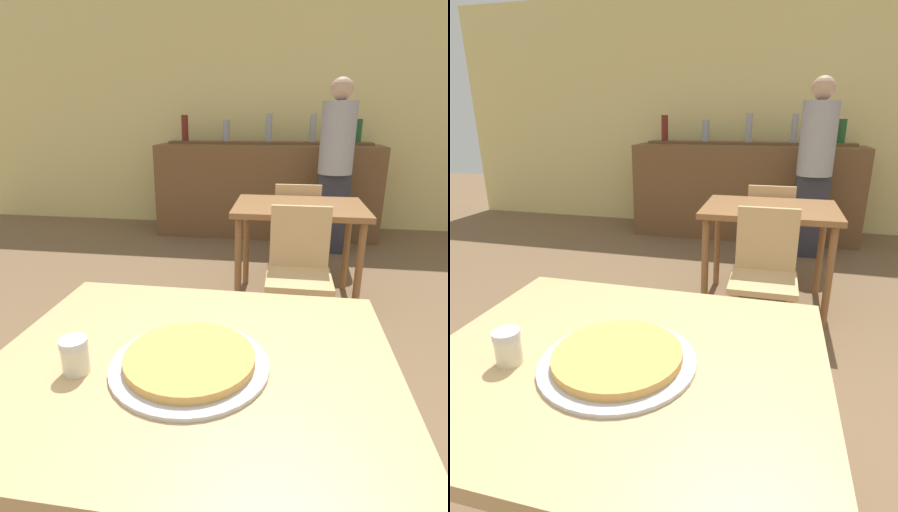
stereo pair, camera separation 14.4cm
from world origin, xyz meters
TOP-DOWN VIEW (x-y plane):
  - wall_back at (0.00, 4.43)m, footprint 8.00×0.05m
  - dining_table_near at (0.00, 0.00)m, footprint 1.07×0.90m
  - dining_table_far at (0.33, 2.05)m, footprint 0.95×0.72m
  - bar_counter at (0.00, 3.93)m, footprint 2.60×0.56m
  - bar_back_shelf at (-0.01, 4.07)m, footprint 2.39×0.24m
  - chair_far_side_front at (0.33, 1.52)m, footprint 0.40×0.40m
  - chair_far_side_back at (0.33, 2.58)m, footprint 0.40×0.40m
  - pizza_tray at (-0.00, -0.04)m, footprint 0.41×0.41m
  - cheese_shaker at (-0.28, -0.10)m, footprint 0.07×0.07m
  - person_standing at (0.71, 3.35)m, footprint 0.34×0.34m

SIDE VIEW (x-z plane):
  - chair_far_side_front at x=0.33m, z-range 0.07..0.92m
  - chair_far_side_back at x=0.33m, z-range 0.07..0.92m
  - bar_counter at x=0.00m, z-range 0.00..1.08m
  - dining_table_far at x=0.33m, z-range 0.28..1.05m
  - dining_table_near at x=0.00m, z-range 0.30..1.07m
  - pizza_tray at x=0.00m, z-range 0.77..0.80m
  - cheese_shaker at x=-0.28m, z-range 0.77..0.86m
  - person_standing at x=0.71m, z-range 0.08..1.82m
  - bar_back_shelf at x=-0.01m, z-range 0.97..1.32m
  - wall_back at x=0.00m, z-range 0.00..2.80m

